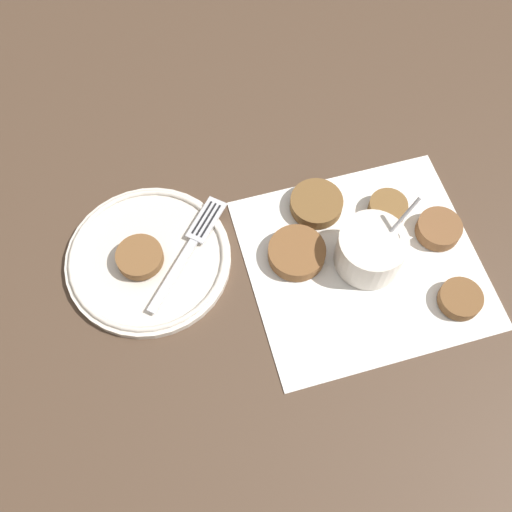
{
  "coord_description": "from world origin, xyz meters",
  "views": [
    {
      "loc": [
        -0.24,
        -0.36,
        0.77
      ],
      "look_at": [
        -0.18,
        0.01,
        0.02
      ],
      "focal_mm": 42.0,
      "sensor_mm": 36.0,
      "label": 1
    }
  ],
  "objects": [
    {
      "name": "fritter_1",
      "position": [
        -0.08,
        0.09,
        0.01
      ],
      "size": [
        0.08,
        0.08,
        0.02
      ],
      "color": "brown",
      "rests_on": "napkin"
    },
    {
      "name": "ground_plane",
      "position": [
        0.0,
        0.0,
        0.0
      ],
      "size": [
        4.0,
        4.0,
        0.0
      ],
      "primitive_type": "plane",
      "color": "#4C3828"
    },
    {
      "name": "fork",
      "position": [
        -0.26,
        0.05,
        0.02
      ],
      "size": [
        0.13,
        0.17,
        0.0
      ],
      "color": "silver",
      "rests_on": "serving_plate"
    },
    {
      "name": "napkin",
      "position": [
        -0.03,
        -0.01,
        0.0
      ],
      "size": [
        0.36,
        0.34,
        0.0
      ],
      "color": "white",
      "rests_on": "ground_plane"
    },
    {
      "name": "fritter_on_plate",
      "position": [
        -0.34,
        0.03,
        0.03
      ],
      "size": [
        0.07,
        0.07,
        0.02
      ],
      "color": "brown",
      "rests_on": "serving_plate"
    },
    {
      "name": "fritter_2",
      "position": [
        -0.12,
        0.01,
        0.01
      ],
      "size": [
        0.08,
        0.08,
        0.02
      ],
      "color": "brown",
      "rests_on": "napkin"
    },
    {
      "name": "fritter_0",
      "position": [
        0.03,
        0.06,
        0.01
      ],
      "size": [
        0.06,
        0.06,
        0.02
      ],
      "color": "brown",
      "rests_on": "napkin"
    },
    {
      "name": "fritter_3",
      "position": [
        0.09,
        -0.09,
        0.01
      ],
      "size": [
        0.06,
        0.06,
        0.02
      ],
      "color": "brown",
      "rests_on": "napkin"
    },
    {
      "name": "fritter_4",
      "position": [
        0.09,
        0.02,
        0.01
      ],
      "size": [
        0.06,
        0.06,
        0.02
      ],
      "color": "brown",
      "rests_on": "napkin"
    },
    {
      "name": "sauce_bowl",
      "position": [
        -0.02,
        -0.01,
        0.03
      ],
      "size": [
        0.11,
        0.1,
        0.12
      ],
      "color": "silver",
      "rests_on": "napkin"
    },
    {
      "name": "serving_plate",
      "position": [
        -0.33,
        0.04,
        0.01
      ],
      "size": [
        0.24,
        0.24,
        0.02
      ],
      "color": "silver",
      "rests_on": "ground_plane"
    }
  ]
}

